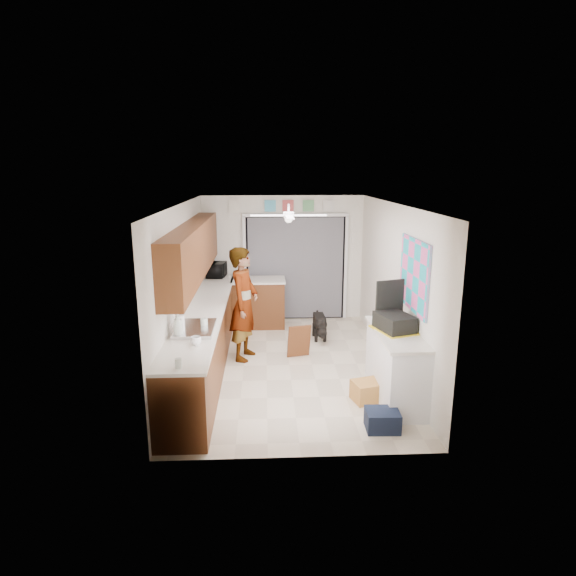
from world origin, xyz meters
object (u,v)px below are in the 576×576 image
object	(u,v)px
suitcase	(394,322)
navy_crate	(382,420)
man	(244,304)
dog	(319,326)
cardboard_box	(369,391)
cup	(196,341)
paper_towel_roll	(180,324)
soap_bottle	(178,325)
microwave	(217,270)

from	to	relation	value
suitcase	navy_crate	size ratio (longest dim) A/B	1.30
man	dog	xyz separation A→B (m)	(1.31, 0.84, -0.66)
suitcase	cardboard_box	size ratio (longest dim) A/B	1.17
cup	man	bearing A→B (deg)	75.33
cardboard_box	man	xyz separation A→B (m)	(-1.71, 1.59, 0.78)
paper_towel_roll	cardboard_box	xyz separation A→B (m)	(2.45, -0.10, -0.93)
paper_towel_roll	suitcase	world-z (taller)	paper_towel_roll
dog	suitcase	bearing A→B (deg)	-74.38
suitcase	dog	bearing A→B (deg)	89.59
paper_towel_roll	cardboard_box	distance (m)	2.63
soap_bottle	navy_crate	bearing A→B (deg)	-16.30
cardboard_box	man	world-z (taller)	man
cup	cardboard_box	bearing A→B (deg)	7.99
microwave	man	world-z (taller)	man
soap_bottle	dog	xyz separation A→B (m)	(2.06, 2.45, -0.85)
soap_bottle	suitcase	size ratio (longest dim) A/B	0.64
soap_bottle	man	distance (m)	1.78
dog	cardboard_box	bearing A→B (deg)	-82.28
microwave	soap_bottle	distance (m)	3.51
soap_bottle	navy_crate	xyz separation A→B (m)	(2.46, -0.72, -0.98)
microwave	cup	bearing A→B (deg)	-172.54
cardboard_box	man	bearing A→B (deg)	137.09
microwave	suitcase	bearing A→B (deg)	-136.32
soap_bottle	suitcase	bearing A→B (deg)	2.65
paper_towel_roll	man	bearing A→B (deg)	63.30
microwave	cardboard_box	distance (m)	4.29
microwave	paper_towel_roll	bearing A→B (deg)	-176.59
cup	dog	size ratio (longest dim) A/B	0.21
paper_towel_roll	cardboard_box	bearing A→B (deg)	-2.30
soap_bottle	navy_crate	size ratio (longest dim) A/B	0.83
paper_towel_roll	suitcase	distance (m)	2.77
paper_towel_roll	man	distance (m)	1.67
microwave	dog	xyz separation A→B (m)	(1.92, -1.06, -0.83)
cup	paper_towel_roll	bearing A→B (deg)	121.72
suitcase	navy_crate	bearing A→B (deg)	-128.25
microwave	cardboard_box	size ratio (longest dim) A/B	1.15
suitcase	navy_crate	xyz separation A→B (m)	(-0.32, -0.85, -0.93)
microwave	suitcase	size ratio (longest dim) A/B	0.98
paper_towel_roll	dog	size ratio (longest dim) A/B	0.40
dog	microwave	bearing A→B (deg)	149.52
soap_bottle	dog	size ratio (longest dim) A/B	0.51
microwave	cardboard_box	world-z (taller)	microwave
cardboard_box	cup	bearing A→B (deg)	-172.01
microwave	paper_towel_roll	xyz separation A→B (m)	(-0.14, -3.39, -0.01)
cardboard_box	navy_crate	xyz separation A→B (m)	(0.00, -0.74, -0.02)
suitcase	man	world-z (taller)	man
navy_crate	microwave	bearing A→B (deg)	118.71
paper_towel_roll	man	world-z (taller)	man
soap_bottle	cardboard_box	xyz separation A→B (m)	(2.46, 0.02, -0.97)
paper_towel_roll	dog	world-z (taller)	paper_towel_roll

